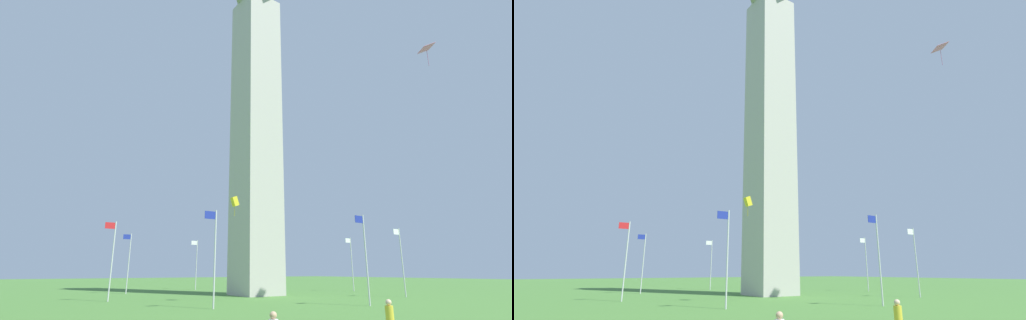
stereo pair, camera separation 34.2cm
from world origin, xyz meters
TOP-DOWN VIEW (x-y plane):
  - ground_plane at (0.00, 0.00)m, footprint 260.00×260.00m
  - obelisk_monument at (0.00, 0.00)m, footprint 5.29×5.29m
  - flagpole_n at (17.53, 0.00)m, footprint 1.12×0.14m
  - flagpole_ne at (12.42, 12.36)m, footprint 1.12×0.14m
  - flagpole_e at (0.06, 17.47)m, footprint 1.12×0.14m
  - flagpole_se at (-12.29, 12.36)m, footprint 1.12×0.14m
  - flagpole_s at (-17.41, 0.00)m, footprint 1.12×0.14m
  - flagpole_sw at (-12.29, -12.36)m, footprint 1.12×0.14m
  - flagpole_w at (0.06, -17.47)m, footprint 1.12×0.14m
  - flagpole_nw at (12.42, -12.36)m, footprint 1.12×0.14m
  - kite_yellow_box at (8.19, 8.35)m, footprint 0.82×0.53m
  - kite_pink_diamond at (-7.41, 21.66)m, footprint 1.96×2.00m

SIDE VIEW (x-z plane):
  - ground_plane at x=0.00m, z-range 0.00..0.00m
  - flagpole_n at x=17.53m, z-range 0.38..8.18m
  - flagpole_ne at x=12.42m, z-range 0.38..8.18m
  - flagpole_e at x=0.06m, z-range 0.38..8.18m
  - flagpole_se at x=-12.29m, z-range 0.38..8.18m
  - flagpole_s at x=-17.41m, z-range 0.38..8.18m
  - flagpole_sw at x=-12.29m, z-range 0.38..8.18m
  - flagpole_w at x=0.06m, z-range 0.38..8.18m
  - flagpole_nw at x=12.42m, z-range 0.38..8.18m
  - kite_yellow_box at x=8.19m, z-range 8.57..10.57m
  - obelisk_monument at x=0.00m, z-range 0.00..48.10m
  - kite_pink_diamond at x=-7.41m, z-range 24.46..26.89m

